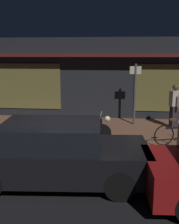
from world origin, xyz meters
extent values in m
plane|color=black|center=(0.00, 0.00, 0.00)|extent=(60.00, 60.00, 0.00)
cube|color=brown|center=(0.00, 3.00, 0.07)|extent=(18.00, 4.00, 0.15)
cube|color=black|center=(0.00, 6.40, 1.80)|extent=(18.00, 2.80, 3.60)
cube|color=brown|center=(-3.20, 4.98, 1.50)|extent=(3.20, 0.04, 2.00)
cube|color=brown|center=(3.20, 4.98, 1.50)|extent=(3.20, 0.04, 2.00)
cube|color=#591919|center=(0.00, 4.75, 2.85)|extent=(16.20, 0.50, 0.12)
cylinder|color=black|center=(-0.65, 1.53, 0.45)|extent=(0.60, 0.12, 0.60)
cylinder|color=black|center=(0.45, 1.53, 0.45)|extent=(0.60, 0.12, 0.60)
cube|color=black|center=(-0.10, 1.53, 0.73)|extent=(1.10, 0.28, 0.36)
ellipsoid|color=black|center=(0.05, 1.53, 0.93)|extent=(0.44, 0.24, 0.20)
sphere|color=#F9EDB7|center=(0.62, 1.53, 0.93)|extent=(0.18, 0.18, 0.18)
cylinder|color=gray|center=(0.42, 1.53, 1.10)|extent=(0.03, 0.55, 0.03)
torus|color=black|center=(2.36, 1.43, 0.48)|extent=(0.64, 0.24, 0.66)
cube|color=black|center=(2.84, 1.59, 0.70)|extent=(0.87, 0.31, 0.06)
cube|color=brown|center=(2.60, 1.51, 0.97)|extent=(0.21, 0.14, 0.06)
cube|color=#28232D|center=(3.05, 3.59, 0.57)|extent=(0.34, 0.31, 0.85)
cube|color=#B2AD9E|center=(3.05, 3.59, 1.29)|extent=(0.44, 0.37, 0.58)
sphere|color=brown|center=(3.05, 3.59, 1.71)|extent=(0.22, 0.22, 0.22)
cylinder|color=#B2AD9E|center=(2.93, 3.82, 1.22)|extent=(0.12, 0.12, 0.52)
cylinder|color=#B2AD9E|center=(3.17, 3.36, 1.22)|extent=(0.12, 0.12, 0.52)
cylinder|color=#47474C|center=(1.58, 4.00, 1.35)|extent=(0.09, 0.09, 2.40)
cube|color=beige|center=(1.58, 4.00, 2.30)|extent=(0.44, 0.03, 0.30)
cylinder|color=black|center=(0.89, -0.13, 0.32)|extent=(0.65, 0.27, 0.64)
cylinder|color=black|center=(1.01, -1.69, 0.32)|extent=(0.65, 0.27, 0.64)
cylinder|color=black|center=(-1.80, -0.34, 0.32)|extent=(0.65, 0.27, 0.64)
cube|color=black|center=(-0.39, -1.01, 0.55)|extent=(4.22, 2.07, 0.68)
cube|color=black|center=(-0.54, -1.03, 1.10)|extent=(2.32, 1.76, 0.64)
cylinder|color=black|center=(2.18, -0.80, 0.32)|extent=(0.65, 0.26, 0.64)
camera|label=1|loc=(0.96, -6.90, 2.96)|focal=44.38mm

